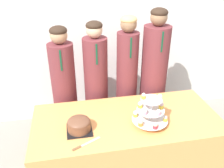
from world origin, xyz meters
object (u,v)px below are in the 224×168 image
object	(u,v)px
cupcake_stand	(150,112)
student_0	(65,95)
student_1	(96,91)
student_3	(153,82)
round_cake	(79,124)
student_2	(127,85)
cake_knife	(82,146)

from	to	relation	value
cupcake_stand	student_0	bearing A→B (deg)	135.48
student_1	student_3	xyz separation A→B (m)	(0.68, 0.00, 0.04)
round_cake	student_0	xyz separation A→B (m)	(-0.12, 0.71, -0.10)
student_2	cake_knife	bearing A→B (deg)	-123.32
cake_knife	cupcake_stand	world-z (taller)	cupcake_stand
student_0	round_cake	bearing A→B (deg)	-80.57
round_cake	student_1	bearing A→B (deg)	71.02
cupcake_stand	student_3	distance (m)	0.80
student_1	student_3	world-z (taller)	student_3
student_1	student_2	size ratio (longest dim) A/B	0.97
student_2	student_3	distance (m)	0.33
student_1	cake_knife	bearing A→B (deg)	-104.67
cake_knife	student_1	xyz separation A→B (m)	(0.24, 0.91, -0.02)
student_1	student_2	distance (m)	0.36
round_cake	student_3	bearing A→B (deg)	37.27
round_cake	student_3	world-z (taller)	student_3
student_1	student_3	size ratio (longest dim) A/B	0.94
cake_knife	student_3	size ratio (longest dim) A/B	0.15
student_1	student_0	bearing A→B (deg)	-180.00
cupcake_stand	student_2	size ratio (longest dim) A/B	0.20
student_2	student_3	size ratio (longest dim) A/B	0.96
cake_knife	student_2	xyz separation A→B (m)	(0.60, 0.91, 0.01)
cupcake_stand	student_2	distance (m)	0.75
student_3	cupcake_stand	bearing A→B (deg)	-112.03
cupcake_stand	student_1	distance (m)	0.84
student_0	student_2	size ratio (longest dim) A/B	0.95
cupcake_stand	student_3	size ratio (longest dim) A/B	0.20
cake_knife	student_1	world-z (taller)	student_1
cupcake_stand	student_1	size ratio (longest dim) A/B	0.21
student_0	cupcake_stand	bearing A→B (deg)	-44.52
round_cake	cupcake_stand	size ratio (longest dim) A/B	0.67
round_cake	student_1	size ratio (longest dim) A/B	0.14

